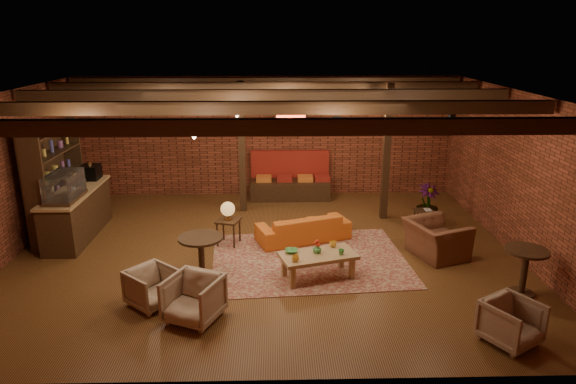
{
  "coord_description": "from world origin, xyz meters",
  "views": [
    {
      "loc": [
        0.21,
        -9.59,
        4.29
      ],
      "look_at": [
        0.46,
        0.2,
        1.23
      ],
      "focal_mm": 32.0,
      "sensor_mm": 36.0,
      "label": 1
    }
  ],
  "objects_px": {
    "armchair_far": "(512,320)",
    "coffee_table": "(317,257)",
    "side_table_book": "(424,212)",
    "sofa": "(303,227)",
    "armchair_a": "(152,285)",
    "side_table_lamp": "(228,212)",
    "round_table_left": "(201,251)",
    "armchair_b": "(193,297)",
    "armchair_right": "(436,233)",
    "round_table_right": "(525,265)",
    "plant_tall": "(431,166)"
  },
  "relations": [
    {
      "from": "armchair_a",
      "to": "armchair_right",
      "type": "distance_m",
      "value": 5.51
    },
    {
      "from": "armchair_far",
      "to": "coffee_table",
      "type": "bearing_deg",
      "value": 109.35
    },
    {
      "from": "round_table_left",
      "to": "sofa",
      "type": "bearing_deg",
      "value": 43.07
    },
    {
      "from": "armchair_right",
      "to": "armchair_a",
      "type": "bearing_deg",
      "value": 88.53
    },
    {
      "from": "armchair_right",
      "to": "round_table_left",
      "type": "bearing_deg",
      "value": 80.79
    },
    {
      "from": "armchair_right",
      "to": "armchair_far",
      "type": "bearing_deg",
      "value": 162.89
    },
    {
      "from": "coffee_table",
      "to": "side_table_book",
      "type": "distance_m",
      "value": 3.53
    },
    {
      "from": "armchair_a",
      "to": "side_table_book",
      "type": "xyz_separation_m",
      "value": [
        5.39,
        3.28,
        0.06
      ]
    },
    {
      "from": "sofa",
      "to": "round_table_left",
      "type": "xyz_separation_m",
      "value": [
        -1.92,
        -1.79,
        0.27
      ]
    },
    {
      "from": "coffee_table",
      "to": "armchair_b",
      "type": "distance_m",
      "value": 2.45
    },
    {
      "from": "sofa",
      "to": "armchair_right",
      "type": "relative_size",
      "value": 1.77
    },
    {
      "from": "armchair_right",
      "to": "plant_tall",
      "type": "distance_m",
      "value": 2.13
    },
    {
      "from": "side_table_lamp",
      "to": "coffee_table",
      "type": "bearing_deg",
      "value": -42.13
    },
    {
      "from": "round_table_left",
      "to": "armchair_b",
      "type": "height_order",
      "value": "round_table_left"
    },
    {
      "from": "armchair_far",
      "to": "round_table_left",
      "type": "bearing_deg",
      "value": 124.29
    },
    {
      "from": "round_table_right",
      "to": "armchair_far",
      "type": "xyz_separation_m",
      "value": [
        -0.83,
        -1.41,
        -0.2
      ]
    },
    {
      "from": "side_table_lamp",
      "to": "side_table_book",
      "type": "xyz_separation_m",
      "value": [
        4.35,
        0.8,
        -0.31
      ]
    },
    {
      "from": "coffee_table",
      "to": "armchair_a",
      "type": "relative_size",
      "value": 2.13
    },
    {
      "from": "armchair_far",
      "to": "armchair_b",
      "type": "bearing_deg",
      "value": 139.45
    },
    {
      "from": "side_table_lamp",
      "to": "armchair_far",
      "type": "relative_size",
      "value": 1.31
    },
    {
      "from": "armchair_b",
      "to": "plant_tall",
      "type": "relative_size",
      "value": 0.29
    },
    {
      "from": "side_table_lamp",
      "to": "armchair_b",
      "type": "height_order",
      "value": "side_table_lamp"
    },
    {
      "from": "side_table_lamp",
      "to": "side_table_book",
      "type": "height_order",
      "value": "side_table_lamp"
    },
    {
      "from": "coffee_table",
      "to": "armchair_right",
      "type": "distance_m",
      "value": 2.59
    },
    {
      "from": "armchair_far",
      "to": "plant_tall",
      "type": "bearing_deg",
      "value": 56.24
    },
    {
      "from": "side_table_book",
      "to": "round_table_right",
      "type": "xyz_separation_m",
      "value": [
        0.83,
        -3.08,
        0.14
      ]
    },
    {
      "from": "round_table_right",
      "to": "plant_tall",
      "type": "bearing_deg",
      "value": 100.42
    },
    {
      "from": "sofa",
      "to": "side_table_lamp",
      "type": "relative_size",
      "value": 2.08
    },
    {
      "from": "armchair_a",
      "to": "side_table_book",
      "type": "relative_size",
      "value": 1.51
    },
    {
      "from": "side_table_lamp",
      "to": "round_table_right",
      "type": "relative_size",
      "value": 1.14
    },
    {
      "from": "sofa",
      "to": "armchair_far",
      "type": "height_order",
      "value": "armchair_far"
    },
    {
      "from": "sofa",
      "to": "armchair_a",
      "type": "xyz_separation_m",
      "value": [
        -2.61,
        -2.69,
        0.06
      ]
    },
    {
      "from": "side_table_lamp",
      "to": "armchair_far",
      "type": "distance_m",
      "value": 5.72
    },
    {
      "from": "sofa",
      "to": "armchair_right",
      "type": "distance_m",
      "value": 2.75
    },
    {
      "from": "side_table_lamp",
      "to": "plant_tall",
      "type": "xyz_separation_m",
      "value": [
        4.54,
        1.21,
        0.65
      ]
    },
    {
      "from": "armchair_b",
      "to": "side_table_book",
      "type": "xyz_separation_m",
      "value": [
        4.64,
        3.75,
        0.01
      ]
    },
    {
      "from": "armchair_far",
      "to": "sofa",
      "type": "bearing_deg",
      "value": 93.87
    },
    {
      "from": "armchair_far",
      "to": "round_table_right",
      "type": "bearing_deg",
      "value": 27.78
    },
    {
      "from": "round_table_left",
      "to": "round_table_right",
      "type": "xyz_separation_m",
      "value": [
        5.53,
        -0.7,
        -0.01
      ]
    },
    {
      "from": "sofa",
      "to": "side_table_book",
      "type": "relative_size",
      "value": 4.23
    },
    {
      "from": "armchair_right",
      "to": "coffee_table",
      "type": "bearing_deg",
      "value": 89.44
    },
    {
      "from": "round_table_right",
      "to": "side_table_book",
      "type": "bearing_deg",
      "value": 105.07
    },
    {
      "from": "armchair_right",
      "to": "armchair_far",
      "type": "xyz_separation_m",
      "value": [
        0.18,
        -3.01,
        -0.13
      ]
    },
    {
      "from": "coffee_table",
      "to": "round_table_left",
      "type": "height_order",
      "value": "round_table_left"
    },
    {
      "from": "armchair_a",
      "to": "armchair_b",
      "type": "distance_m",
      "value": 0.89
    },
    {
      "from": "sofa",
      "to": "armchair_a",
      "type": "relative_size",
      "value": 2.8
    },
    {
      "from": "armchair_a",
      "to": "armchair_far",
      "type": "height_order",
      "value": "armchair_far"
    },
    {
      "from": "armchair_right",
      "to": "armchair_far",
      "type": "relative_size",
      "value": 1.55
    },
    {
      "from": "coffee_table",
      "to": "side_table_book",
      "type": "relative_size",
      "value": 3.23
    },
    {
      "from": "coffee_table",
      "to": "side_table_book",
      "type": "xyz_separation_m",
      "value": [
        2.62,
        2.37,
        -0.0
      ]
    }
  ]
}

